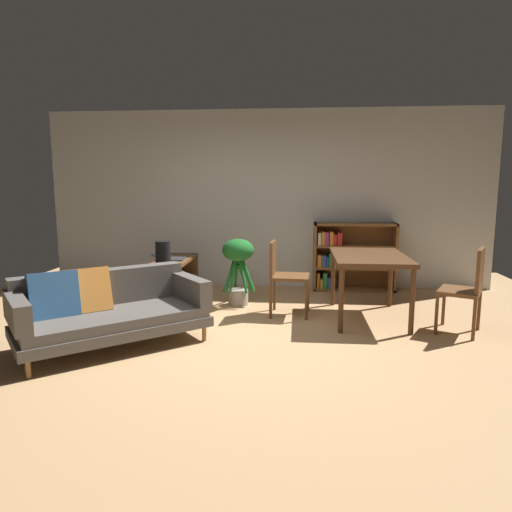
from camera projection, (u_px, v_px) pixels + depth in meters
The scene contains 11 objects.
ground_plane at pixel (249, 342), 4.64m from camera, with size 8.16×8.16×0.00m, color tan.
back_wall_panel at pixel (267, 199), 7.09m from camera, with size 6.80×0.10×2.70m, color silver.
fabric_couch at pixel (106, 308), 4.52m from camera, with size 1.91×1.78×0.78m.
media_console at pixel (172, 281), 6.22m from camera, with size 0.44×1.31×0.57m.
open_laptop at pixel (171, 258), 6.26m from camera, with size 0.44×0.33×0.08m.
desk_speaker at pixel (163, 253), 5.85m from camera, with size 0.19×0.19×0.30m.
potted_floor_plant at pixel (238, 261), 6.01m from camera, with size 0.44×0.46×0.88m.
dining_table at pixel (369, 262), 5.38m from camera, with size 0.84×1.26×0.77m.
dining_chair_near at pixel (284, 273), 5.56m from camera, with size 0.48×0.45×0.90m.
dining_chair_far at pixel (468, 286), 4.84m from camera, with size 0.56×0.58×0.93m.
bookshelf at pixel (348, 257), 6.92m from camera, with size 1.21×0.34×1.02m.
Camera 1 is at (0.47, -4.42, 1.58)m, focal length 32.21 mm.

